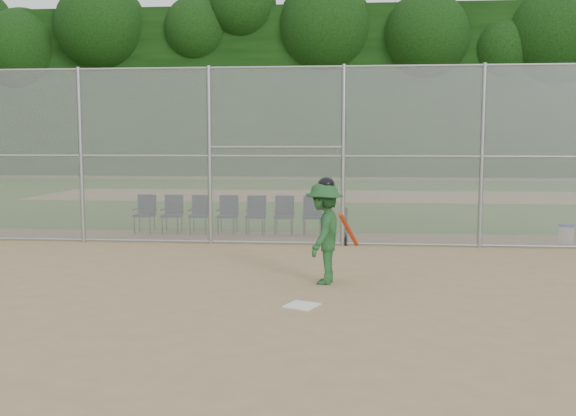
# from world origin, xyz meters

# --- Properties ---
(ground) EXTENTS (100.00, 100.00, 0.00)m
(ground) POSITION_xyz_m (0.00, 0.00, 0.00)
(ground) COLOR tan
(ground) RESTS_ON ground
(grass_strip) EXTENTS (100.00, 100.00, 0.00)m
(grass_strip) POSITION_xyz_m (0.00, 18.00, 0.01)
(grass_strip) COLOR #32621D
(grass_strip) RESTS_ON ground
(dirt_patch_far) EXTENTS (24.00, 24.00, 0.00)m
(dirt_patch_far) POSITION_xyz_m (0.00, 18.00, 0.01)
(dirt_patch_far) COLOR tan
(dirt_patch_far) RESTS_ON ground
(backstop_fence) EXTENTS (16.09, 0.09, 4.00)m
(backstop_fence) POSITION_xyz_m (0.00, 5.00, 2.07)
(backstop_fence) COLOR gray
(backstop_fence) RESTS_ON ground
(treeline) EXTENTS (81.00, 60.00, 11.00)m
(treeline) POSITION_xyz_m (0.00, 20.00, 5.50)
(treeline) COLOR black
(treeline) RESTS_ON ground
(home_plate) EXTENTS (0.54, 0.54, 0.02)m
(home_plate) POSITION_xyz_m (0.46, -0.35, 0.01)
(home_plate) COLOR white
(home_plate) RESTS_ON ground
(batter_at_plate) EXTENTS (0.98, 1.32, 1.76)m
(batter_at_plate) POSITION_xyz_m (0.72, 1.15, 0.85)
(batter_at_plate) COLOR #205126
(batter_at_plate) RESTS_ON ground
(water_cooler) EXTENTS (0.35, 0.35, 0.44)m
(water_cooler) POSITION_xyz_m (6.10, 5.78, 0.22)
(water_cooler) COLOR white
(water_cooler) RESTS_ON ground
(spare_bats) EXTENTS (0.36, 0.27, 0.84)m
(spare_bats) POSITION_xyz_m (0.93, 5.07, 0.42)
(spare_bats) COLOR #D84C14
(spare_bats) RESTS_ON ground
(chair_0) EXTENTS (0.54, 0.52, 0.96)m
(chair_0) POSITION_xyz_m (-4.05, 6.57, 0.48)
(chair_0) COLOR #0E1933
(chair_0) RESTS_ON ground
(chair_1) EXTENTS (0.54, 0.52, 0.96)m
(chair_1) POSITION_xyz_m (-3.33, 6.57, 0.48)
(chair_1) COLOR #0E1933
(chair_1) RESTS_ON ground
(chair_2) EXTENTS (0.54, 0.52, 0.96)m
(chair_2) POSITION_xyz_m (-2.62, 6.57, 0.48)
(chair_2) COLOR #0E1933
(chair_2) RESTS_ON ground
(chair_3) EXTENTS (0.54, 0.52, 0.96)m
(chair_3) POSITION_xyz_m (-1.90, 6.57, 0.48)
(chair_3) COLOR #0E1933
(chair_3) RESTS_ON ground
(chair_4) EXTENTS (0.54, 0.52, 0.96)m
(chair_4) POSITION_xyz_m (-1.19, 6.57, 0.48)
(chair_4) COLOR #0E1933
(chair_4) RESTS_ON ground
(chair_5) EXTENTS (0.54, 0.52, 0.96)m
(chair_5) POSITION_xyz_m (-0.47, 6.57, 0.48)
(chair_5) COLOR #0E1933
(chair_5) RESTS_ON ground
(chair_6) EXTENTS (0.54, 0.52, 0.96)m
(chair_6) POSITION_xyz_m (0.24, 6.57, 0.48)
(chair_6) COLOR #0E1933
(chair_6) RESTS_ON ground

